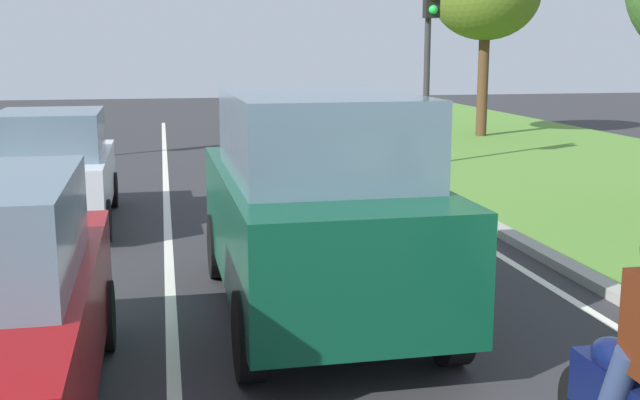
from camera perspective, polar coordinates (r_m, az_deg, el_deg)
ground_plane at (r=13.59m, az=-7.95°, el=-0.71°), size 60.00×60.00×0.00m
lane_line_center at (r=13.57m, az=-10.91°, el=-0.81°), size 0.12×32.00×0.01m
lane_line_right_edge at (r=14.23m, az=6.67°, el=-0.13°), size 0.12×32.00×0.01m
curb_right at (r=14.38m, az=8.57°, el=0.17°), size 0.24×48.00×0.12m
car_suv_ahead at (r=7.99m, az=-0.26°, el=-0.26°), size 2.01×4.52×2.28m
car_hatchback_far at (r=12.78m, az=-18.52°, el=2.11°), size 1.78×3.72×1.78m
traffic_light_near_right at (r=18.08m, az=7.86°, el=11.82°), size 0.32×0.50×4.43m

